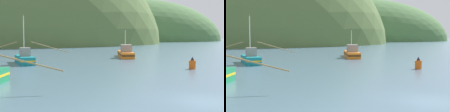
{
  "view_description": "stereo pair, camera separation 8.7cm",
  "coord_description": "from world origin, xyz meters",
  "views": [
    {
      "loc": [
        -11.14,
        -16.42,
        4.38
      ],
      "look_at": [
        0.76,
        23.43,
        1.4
      ],
      "focal_mm": 46.09,
      "sensor_mm": 36.0,
      "label": 1
    },
    {
      "loc": [
        -11.05,
        -16.44,
        4.38
      ],
      "look_at": [
        0.76,
        23.43,
        1.4
      ],
      "focal_mm": 46.09,
      "sensor_mm": 36.0,
      "label": 2
    }
  ],
  "objects": [
    {
      "name": "fishing_boat_teal",
      "position": [
        -11.45,
        30.22,
        0.79
      ],
      "size": [
        14.49,
        8.51,
        7.62
      ],
      "rotation": [
        0.0,
        0.0,
        1.71
      ],
      "color": "#147F84",
      "rests_on": "ground"
    },
    {
      "name": "hill_mid_left",
      "position": [
        79.35,
        204.31,
        0.0
      ],
      "size": [
        133.77,
        107.01,
        66.54
      ],
      "primitive_type": "ellipsoid",
      "color": "#47703D",
      "rests_on": "ground"
    },
    {
      "name": "ground_plane",
      "position": [
        0.0,
        0.0,
        0.0
      ],
      "size": [
        600.0,
        600.0,
        0.0
      ],
      "primitive_type": "plane",
      "color": "slate"
    },
    {
      "name": "channel_buoy",
      "position": [
        9.69,
        16.49,
        0.67
      ],
      "size": [
        0.87,
        0.87,
        1.61
      ],
      "color": "#E55914",
      "rests_on": "ground"
    },
    {
      "name": "hill_far_left",
      "position": [
        -18.58,
        148.4,
        0.0
      ],
      "size": [
        164.01,
        131.21,
        106.27
      ],
      "primitive_type": "ellipsoid",
      "color": "#516B38",
      "rests_on": "ground"
    },
    {
      "name": "fishing_boat_orange",
      "position": [
        8.06,
        38.28,
        0.83
      ],
      "size": [
        4.97,
        11.44,
        5.74
      ],
      "rotation": [
        0.0,
        0.0,
        1.33
      ],
      "color": "orange",
      "rests_on": "ground"
    }
  ]
}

